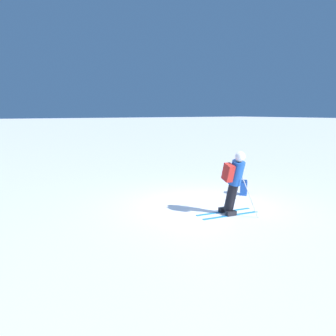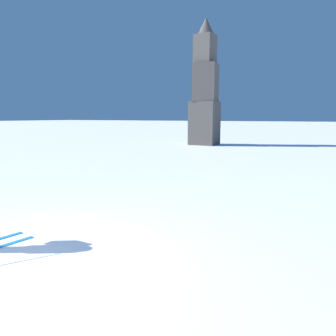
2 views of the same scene
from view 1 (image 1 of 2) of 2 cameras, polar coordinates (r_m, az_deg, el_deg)
The scene contains 3 objects.
ground_plane at distance 9.97m, azimuth 6.47°, elevation -6.50°, with size 300.00×300.00×0.00m, color white.
skier at distance 8.77m, azimuth 11.41°, elevation -2.11°, with size 1.28×1.78×1.83m.
spare_backpack at distance 11.38m, azimuth 13.05°, elevation -3.37°, with size 0.36×0.37×0.50m.
Camera 1 is at (-7.41, 6.06, 2.77)m, focal length 35.00 mm.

